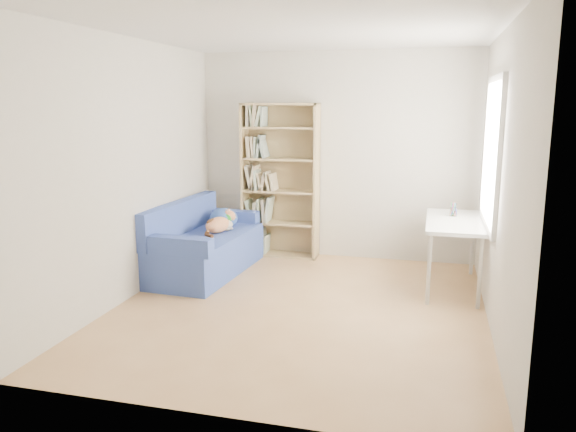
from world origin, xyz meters
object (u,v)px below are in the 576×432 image
object	(u,v)px
pen_cup	(453,211)
sofa	(204,245)
bookshelf	(280,187)
desk	(454,227)

from	to	relation	value
pen_cup	sofa	bearing A→B (deg)	-173.25
bookshelf	pen_cup	size ratio (longest dim) A/B	12.89
bookshelf	desk	size ratio (longest dim) A/B	1.56
bookshelf	desk	world-z (taller)	bookshelf
desk	pen_cup	distance (m)	0.26
desk	pen_cup	size ratio (longest dim) A/B	8.27
sofa	bookshelf	bearing A→B (deg)	57.84
sofa	bookshelf	size ratio (longest dim) A/B	0.89
bookshelf	pen_cup	distance (m)	2.21
bookshelf	pen_cup	world-z (taller)	bookshelf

